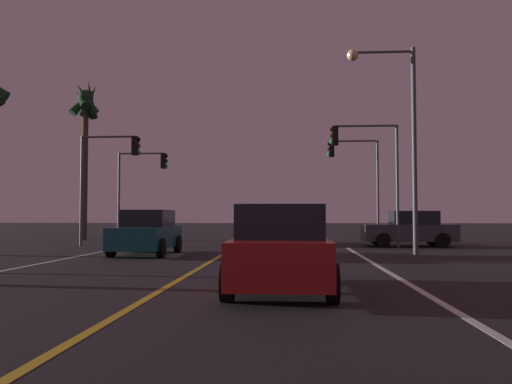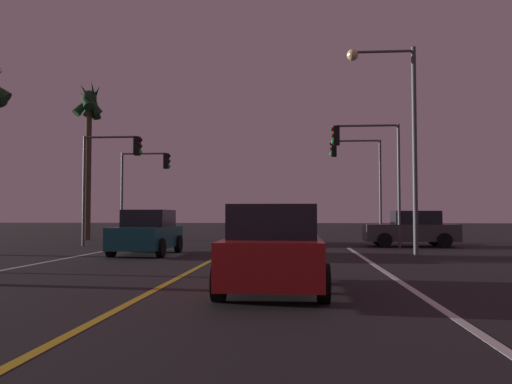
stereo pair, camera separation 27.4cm
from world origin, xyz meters
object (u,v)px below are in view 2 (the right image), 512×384
car_oncoming (147,233)px  palm_tree_left_far (89,115)px  car_ahead_far (280,228)px  traffic_light_near_left (112,164)px  street_lamp_right_far (398,121)px  traffic_light_far_right (357,166)px  car_lead_same_lane (274,250)px  traffic_light_near_right (367,156)px  traffic_light_far_left (146,175)px  car_crossing_side (412,229)px

car_oncoming → palm_tree_left_far: palm_tree_left_far is taller
car_ahead_far → palm_tree_left_far: (-11.80, 4.18, 6.81)m
traffic_light_near_left → car_ahead_far: bearing=13.6°
palm_tree_left_far → car_oncoming: bearing=-58.1°
car_ahead_far → street_lamp_right_far: (4.70, -6.58, 4.23)m
traffic_light_near_left → traffic_light_far_right: 13.54m
palm_tree_left_far → car_lead_same_lane: bearing=-59.1°
traffic_light_near_right → street_lamp_right_far: (0.58, -4.61, 0.81)m
traffic_light_far_right → traffic_light_near_left: bearing=24.0°
car_ahead_far → traffic_light_far_right: (4.26, 3.54, 3.45)m
traffic_light_far_left → street_lamp_right_far: bearing=-38.4°
car_lead_same_lane → traffic_light_near_left: (-8.55, 14.36, 3.14)m
traffic_light_near_right → traffic_light_far_left: 13.38m
car_ahead_far → palm_tree_left_far: bearing=70.5°
traffic_light_near_left → street_lamp_right_far: (12.81, -4.61, 1.09)m
car_lead_same_lane → traffic_light_far_left: traffic_light_far_left is taller
car_ahead_far → traffic_light_near_left: traffic_light_near_left is taller
car_lead_same_lane → street_lamp_right_far: bearing=-23.6°
car_crossing_side → street_lamp_right_far: bearing=73.6°
car_oncoming → street_lamp_right_far: size_ratio=0.54×
street_lamp_right_far → car_lead_same_lane: bearing=66.4°
car_lead_same_lane → traffic_light_near_right: (3.68, 14.36, 3.42)m
traffic_light_near_right → street_lamp_right_far: size_ratio=0.73×
car_oncoming → palm_tree_left_far: 14.89m
car_oncoming → street_lamp_right_far: 10.43m
street_lamp_right_far → palm_tree_left_far: 19.86m
palm_tree_left_far → traffic_light_far_left: bearing=-9.7°
car_lead_same_lane → palm_tree_left_far: 24.83m
car_lead_same_lane → traffic_light_far_right: bearing=-10.9°
traffic_light_near_left → traffic_light_far_right: traffic_light_far_right is taller
car_ahead_far → street_lamp_right_far: 9.13m
car_crossing_side → car_lead_same_lane: (-5.86, -15.19, 0.00)m
car_oncoming → traffic_light_far_left: bearing=-162.9°
traffic_light_near_right → palm_tree_left_far: size_ratio=0.59×
car_oncoming → traffic_light_far_left: (-3.25, 10.60, 3.03)m
car_oncoming → traffic_light_far_right: traffic_light_far_right is taller
car_oncoming → car_ahead_far: bearing=145.7°
car_lead_same_lane → street_lamp_right_far: 11.45m
traffic_light_near_left → traffic_light_far_left: traffic_light_near_left is taller
traffic_light_far_right → traffic_light_far_left: traffic_light_far_right is taller
car_crossing_side → car_lead_same_lane: same height
car_crossing_side → car_oncoming: same height
car_oncoming → palm_tree_left_far: size_ratio=0.44×
car_crossing_side → car_lead_same_lane: 16.29m
car_crossing_side → palm_tree_left_far: bearing=-16.3°
traffic_light_near_left → car_lead_same_lane: bearing=-59.2°
car_oncoming → traffic_light_near_right: 10.85m
car_lead_same_lane → traffic_light_near_left: traffic_light_near_left is taller
car_ahead_far → car_oncoming: bearing=145.7°
street_lamp_right_far → palm_tree_left_far: bearing=-33.1°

